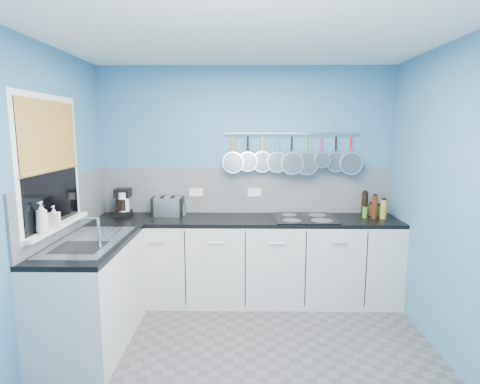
{
  "coord_description": "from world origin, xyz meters",
  "views": [
    {
      "loc": [
        0.0,
        -2.82,
        1.82
      ],
      "look_at": [
        -0.05,
        0.75,
        1.25
      ],
      "focal_mm": 29.24,
      "sensor_mm": 36.0,
      "label": 1
    }
  ],
  "objects_px": {
    "soap_bottle_a": "(42,217)",
    "toaster": "(168,206)",
    "soap_bottle_b": "(54,216)",
    "paper_towel": "(124,204)",
    "coffee_maker": "(123,202)",
    "canister": "(182,210)",
    "hob": "(305,218)"
  },
  "relations": [
    {
      "from": "soap_bottle_a",
      "to": "paper_towel",
      "type": "relative_size",
      "value": 0.91
    },
    {
      "from": "hob",
      "to": "soap_bottle_b",
      "type": "bearing_deg",
      "value": -155.78
    },
    {
      "from": "soap_bottle_a",
      "to": "paper_towel",
      "type": "xyz_separation_m",
      "value": [
        0.22,
        1.25,
        -0.14
      ]
    },
    {
      "from": "toaster",
      "to": "hob",
      "type": "bearing_deg",
      "value": 3.03
    },
    {
      "from": "soap_bottle_b",
      "to": "paper_towel",
      "type": "relative_size",
      "value": 0.66
    },
    {
      "from": "soap_bottle_a",
      "to": "canister",
      "type": "xyz_separation_m",
      "value": [
        0.84,
        1.31,
        -0.21
      ]
    },
    {
      "from": "soap_bottle_b",
      "to": "coffee_maker",
      "type": "xyz_separation_m",
      "value": [
        0.21,
        1.08,
        -0.09
      ]
    },
    {
      "from": "paper_towel",
      "to": "hob",
      "type": "xyz_separation_m",
      "value": [
        1.93,
        -0.1,
        -0.12
      ]
    },
    {
      "from": "coffee_maker",
      "to": "canister",
      "type": "xyz_separation_m",
      "value": [
        0.64,
        0.04,
        -0.09
      ]
    },
    {
      "from": "coffee_maker",
      "to": "soap_bottle_b",
      "type": "bearing_deg",
      "value": -102.6
    },
    {
      "from": "soap_bottle_a",
      "to": "toaster",
      "type": "xyz_separation_m",
      "value": [
        0.69,
        1.29,
        -0.17
      ]
    },
    {
      "from": "soap_bottle_b",
      "to": "toaster",
      "type": "bearing_deg",
      "value": 57.95
    },
    {
      "from": "soap_bottle_b",
      "to": "canister",
      "type": "relative_size",
      "value": 1.41
    },
    {
      "from": "soap_bottle_a",
      "to": "paper_towel",
      "type": "distance_m",
      "value": 1.28
    },
    {
      "from": "soap_bottle_b",
      "to": "toaster",
      "type": "distance_m",
      "value": 1.31
    },
    {
      "from": "paper_towel",
      "to": "canister",
      "type": "bearing_deg",
      "value": 5.23
    },
    {
      "from": "soap_bottle_a",
      "to": "canister",
      "type": "bearing_deg",
      "value": 57.15
    },
    {
      "from": "soap_bottle_b",
      "to": "canister",
      "type": "xyz_separation_m",
      "value": [
        0.84,
        1.13,
        -0.18
      ]
    },
    {
      "from": "soap_bottle_a",
      "to": "hob",
      "type": "height_order",
      "value": "soap_bottle_a"
    },
    {
      "from": "toaster",
      "to": "canister",
      "type": "relative_size",
      "value": 2.56
    },
    {
      "from": "soap_bottle_a",
      "to": "paper_towel",
      "type": "height_order",
      "value": "soap_bottle_a"
    },
    {
      "from": "canister",
      "to": "coffee_maker",
      "type": "bearing_deg",
      "value": -176.17
    },
    {
      "from": "coffee_maker",
      "to": "toaster",
      "type": "relative_size",
      "value": 0.95
    },
    {
      "from": "soap_bottle_a",
      "to": "toaster",
      "type": "height_order",
      "value": "soap_bottle_a"
    },
    {
      "from": "paper_towel",
      "to": "canister",
      "type": "height_order",
      "value": "paper_towel"
    },
    {
      "from": "soap_bottle_a",
      "to": "soap_bottle_b",
      "type": "relative_size",
      "value": 1.39
    },
    {
      "from": "canister",
      "to": "hob",
      "type": "relative_size",
      "value": 0.19
    },
    {
      "from": "paper_towel",
      "to": "canister",
      "type": "distance_m",
      "value": 0.63
    },
    {
      "from": "paper_towel",
      "to": "toaster",
      "type": "xyz_separation_m",
      "value": [
        0.47,
        0.04,
        -0.03
      ]
    },
    {
      "from": "canister",
      "to": "soap_bottle_b",
      "type": "bearing_deg",
      "value": -126.9
    },
    {
      "from": "soap_bottle_a",
      "to": "hob",
      "type": "distance_m",
      "value": 2.46
    },
    {
      "from": "soap_bottle_b",
      "to": "paper_towel",
      "type": "bearing_deg",
      "value": 78.2
    }
  ]
}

